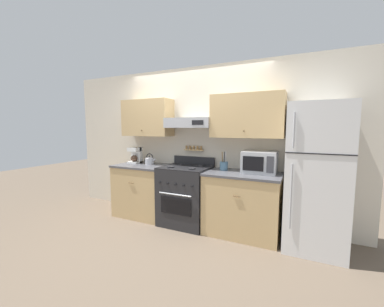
{
  "coord_description": "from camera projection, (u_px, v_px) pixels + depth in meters",
  "views": [
    {
      "loc": [
        1.68,
        -2.97,
        1.55
      ],
      "look_at": [
        0.13,
        0.28,
        1.15
      ],
      "focal_mm": 22.0,
      "sensor_mm": 36.0,
      "label": 1
    }
  ],
  "objects": [
    {
      "name": "tea_kettle",
      "position": [
        150.0,
        160.0,
        4.17
      ],
      "size": [
        0.21,
        0.16,
        0.19
      ],
      "color": "#B7B7BC",
      "rests_on": "counter_left"
    },
    {
      "name": "coffee_maker",
      "position": [
        136.0,
        155.0,
        4.32
      ],
      "size": [
        0.2,
        0.21,
        0.29
      ],
      "color": "white",
      "rests_on": "counter_left"
    },
    {
      "name": "utensil_crock",
      "position": [
        224.0,
        166.0,
        3.58
      ],
      "size": [
        0.12,
        0.12,
        0.28
      ],
      "color": "slate",
      "rests_on": "counter_right"
    },
    {
      "name": "counter_right",
      "position": [
        242.0,
        203.0,
        3.41
      ],
      "size": [
        1.07,
        0.68,
        0.9
      ],
      "color": "tan",
      "rests_on": "ground_plane"
    },
    {
      "name": "wall_back",
      "position": [
        195.0,
        136.0,
        3.96
      ],
      "size": [
        5.2,
        0.46,
        2.55
      ],
      "color": "beige",
      "rests_on": "ground_plane"
    },
    {
      "name": "ground_plane",
      "position": [
        176.0,
        231.0,
        3.55
      ],
      "size": [
        16.0,
        16.0,
        0.0
      ],
      "primitive_type": "plane",
      "color": "brown"
    },
    {
      "name": "microwave",
      "position": [
        260.0,
        162.0,
        3.37
      ],
      "size": [
        0.47,
        0.4,
        0.31
      ],
      "color": "#ADAFB5",
      "rests_on": "counter_right"
    },
    {
      "name": "counter_left",
      "position": [
        144.0,
        190.0,
        4.17
      ],
      "size": [
        0.94,
        0.68,
        0.9
      ],
      "color": "tan",
      "rests_on": "ground_plane"
    },
    {
      "name": "refrigerator",
      "position": [
        316.0,
        178.0,
        2.94
      ],
      "size": [
        0.71,
        0.71,
        1.85
      ],
      "color": "white",
      "rests_on": "ground_plane"
    },
    {
      "name": "stove_range",
      "position": [
        186.0,
        195.0,
        3.79
      ],
      "size": [
        0.75,
        0.7,
        1.06
      ],
      "color": "#232326",
      "rests_on": "ground_plane"
    }
  ]
}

